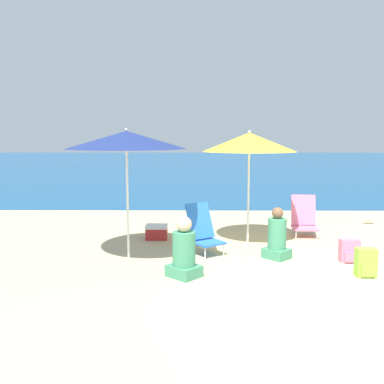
# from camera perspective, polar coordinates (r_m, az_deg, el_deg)

# --- Properties ---
(ground_plane) EXTENTS (60.00, 60.00, 0.00)m
(ground_plane) POSITION_cam_1_polar(r_m,az_deg,el_deg) (5.89, 19.98, -12.15)
(ground_plane) COLOR #C6B284
(sea_water) EXTENTS (60.00, 40.00, 0.01)m
(sea_water) POSITION_cam_1_polar(r_m,az_deg,el_deg) (31.15, 4.12, 3.87)
(sea_water) COLOR navy
(sea_water) RESTS_ON ground
(beach_umbrella_navy) EXTENTS (1.87, 1.87, 2.05)m
(beach_umbrella_navy) POSITION_cam_1_polar(r_m,az_deg,el_deg) (6.72, -8.74, 6.87)
(beach_umbrella_navy) COLOR white
(beach_umbrella_navy) RESTS_ON ground
(beach_umbrella_yellow) EXTENTS (1.66, 1.66, 2.04)m
(beach_umbrella_yellow) POSITION_cam_1_polar(r_m,az_deg,el_deg) (7.67, 7.65, 6.60)
(beach_umbrella_yellow) COLOR white
(beach_umbrella_yellow) RESTS_ON ground
(beach_chair_pink) EXTENTS (0.50, 0.56, 0.78)m
(beach_chair_pink) POSITION_cam_1_polar(r_m,az_deg,el_deg) (8.65, 14.71, -3.35)
(beach_chair_pink) COLOR silver
(beach_chair_pink) RESTS_ON ground
(beach_chair_blue) EXTENTS (0.69, 0.72, 0.83)m
(beach_chair_blue) POSITION_cam_1_polar(r_m,az_deg,el_deg) (7.09, 1.51, -5.10)
(beach_chair_blue) COLOR silver
(beach_chair_blue) RESTS_ON ground
(person_seated_near) EXTENTS (0.49, 0.49, 0.82)m
(person_seated_near) POSITION_cam_1_polar(r_m,az_deg,el_deg) (6.94, 11.26, -5.98)
(person_seated_near) COLOR #3F8C66
(person_seated_near) RESTS_ON ground
(person_seated_far) EXTENTS (0.54, 0.54, 0.85)m
(person_seated_far) POSITION_cam_1_polar(r_m,az_deg,el_deg) (5.94, -1.08, -8.01)
(person_seated_far) COLOR #3F8C66
(person_seated_far) RESTS_ON ground
(backpack_pink) EXTENTS (0.29, 0.20, 0.36)m
(backpack_pink) POSITION_cam_1_polar(r_m,az_deg,el_deg) (7.08, 20.25, -7.39)
(backpack_pink) COLOR pink
(backpack_pink) RESTS_ON ground
(backpack_lime) EXTENTS (0.27, 0.19, 0.40)m
(backpack_lime) POSITION_cam_1_polar(r_m,az_deg,el_deg) (6.44, 22.17, -8.75)
(backpack_lime) COLOR #8ECC3D
(backpack_lime) RESTS_ON ground
(cooler_box) EXTENTS (0.41, 0.34, 0.26)m
(cooler_box) POSITION_cam_1_polar(r_m,az_deg,el_deg) (8.15, -4.73, -5.32)
(cooler_box) COLOR #B72828
(cooler_box) RESTS_ON ground
(seagull) EXTENTS (0.27, 0.11, 0.23)m
(seagull) POSITION_cam_1_polar(r_m,az_deg,el_deg) (10.24, 22.53, -3.21)
(seagull) COLOR gold
(seagull) RESTS_ON ground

